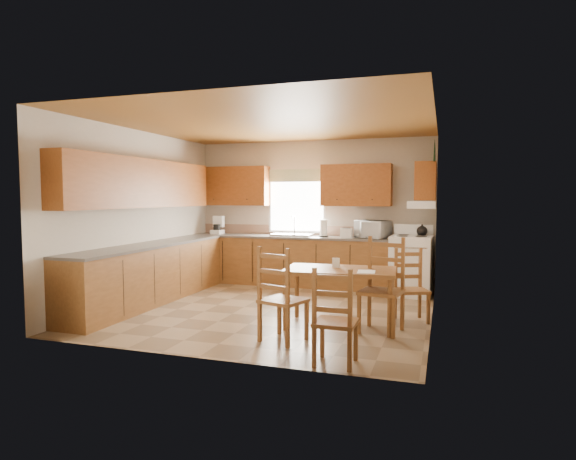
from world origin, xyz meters
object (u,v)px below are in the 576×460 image
(stove, at_px, (412,266))
(chair_near_left, at_px, (336,316))
(chair_far_right, at_px, (412,286))
(dining_table, at_px, (340,298))
(chair_near_right, at_px, (283,294))
(microwave, at_px, (373,229))
(chair_far_left, at_px, (381,286))

(stove, xyz_separation_m, chair_near_left, (-0.49, -3.66, -0.01))
(chair_far_right, bearing_deg, dining_table, -169.36)
(stove, height_order, dining_table, stove)
(dining_table, bearing_deg, chair_near_left, -84.31)
(chair_far_right, bearing_deg, chair_near_right, -157.09)
(microwave, relative_size, dining_table, 0.38)
(chair_far_left, height_order, chair_far_right, chair_far_left)
(dining_table, xyz_separation_m, chair_near_right, (-0.49, -0.80, 0.17))
(stove, bearing_deg, chair_near_right, -107.40)
(microwave, bearing_deg, chair_near_left, -62.94)
(microwave, bearing_deg, dining_table, -66.90)
(microwave, xyz_separation_m, chair_far_left, (0.49, -2.65, -0.50))
(chair_near_right, height_order, chair_far_left, chair_far_left)
(stove, relative_size, chair_near_right, 0.91)
(stove, xyz_separation_m, chair_far_left, (-0.21, -2.38, 0.08))
(microwave, distance_m, chair_near_left, 3.98)
(stove, height_order, chair_far_right, stove)
(stove, distance_m, chair_far_left, 2.39)
(chair_far_left, bearing_deg, chair_near_left, -92.80)
(stove, height_order, microwave, microwave)
(dining_table, height_order, chair_near_left, chair_near_left)
(chair_near_left, height_order, chair_near_right, chair_near_right)
(stove, height_order, chair_near_left, stove)
(microwave, distance_m, chair_far_left, 2.74)
(chair_near_right, bearing_deg, microwave, -81.02)
(stove, height_order, chair_near_right, chair_near_right)
(dining_table, bearing_deg, chair_near_right, -125.86)
(microwave, distance_m, dining_table, 2.65)
(stove, distance_m, chair_near_left, 3.69)
(chair_near_left, distance_m, chair_far_right, 2.02)
(dining_table, height_order, chair_near_right, chair_near_right)
(dining_table, relative_size, chair_far_right, 1.45)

